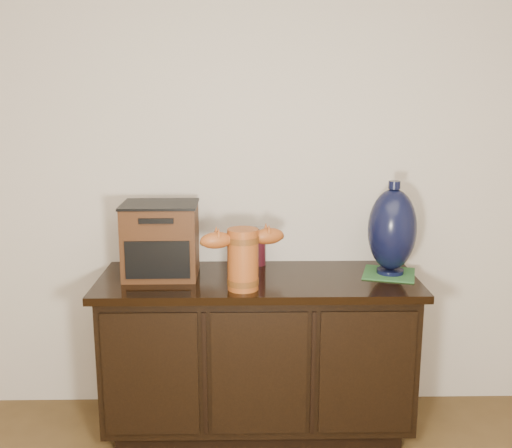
{
  "coord_description": "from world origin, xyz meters",
  "views": [
    {
      "loc": [
        -0.05,
        -0.4,
        1.58
      ],
      "look_at": [
        -0.01,
        2.18,
        1.02
      ],
      "focal_mm": 42.0,
      "sensor_mm": 36.0,
      "label": 1
    }
  ],
  "objects_px": {
    "sideboard": "(258,352)",
    "tv_radio": "(161,240)",
    "terracotta_vessel": "(243,255)",
    "spray_can": "(259,246)",
    "lamp_base": "(392,230)"
  },
  "relations": [
    {
      "from": "sideboard",
      "to": "tv_radio",
      "type": "relative_size",
      "value": 4.25
    },
    {
      "from": "terracotta_vessel",
      "to": "spray_can",
      "type": "xyz_separation_m",
      "value": [
        0.08,
        0.37,
        -0.06
      ]
    },
    {
      "from": "sideboard",
      "to": "lamp_base",
      "type": "height_order",
      "value": "lamp_base"
    },
    {
      "from": "sideboard",
      "to": "spray_can",
      "type": "xyz_separation_m",
      "value": [
        0.01,
        0.21,
        0.46
      ]
    },
    {
      "from": "sideboard",
      "to": "tv_radio",
      "type": "distance_m",
      "value": 0.7
    },
    {
      "from": "lamp_base",
      "to": "tv_radio",
      "type": "bearing_deg",
      "value": -179.86
    },
    {
      "from": "lamp_base",
      "to": "spray_can",
      "type": "xyz_separation_m",
      "value": [
        -0.61,
        0.17,
        -0.12
      ]
    },
    {
      "from": "sideboard",
      "to": "terracotta_vessel",
      "type": "bearing_deg",
      "value": -112.4
    },
    {
      "from": "sideboard",
      "to": "lamp_base",
      "type": "bearing_deg",
      "value": 3.52
    },
    {
      "from": "tv_radio",
      "to": "terracotta_vessel",
      "type": "bearing_deg",
      "value": -28.55
    },
    {
      "from": "tv_radio",
      "to": "spray_can",
      "type": "bearing_deg",
      "value": 20.12
    },
    {
      "from": "terracotta_vessel",
      "to": "lamp_base",
      "type": "height_order",
      "value": "lamp_base"
    },
    {
      "from": "terracotta_vessel",
      "to": "spray_can",
      "type": "relative_size",
      "value": 1.97
    },
    {
      "from": "spray_can",
      "to": "terracotta_vessel",
      "type": "bearing_deg",
      "value": -101.74
    },
    {
      "from": "sideboard",
      "to": "terracotta_vessel",
      "type": "distance_m",
      "value": 0.55
    }
  ]
}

